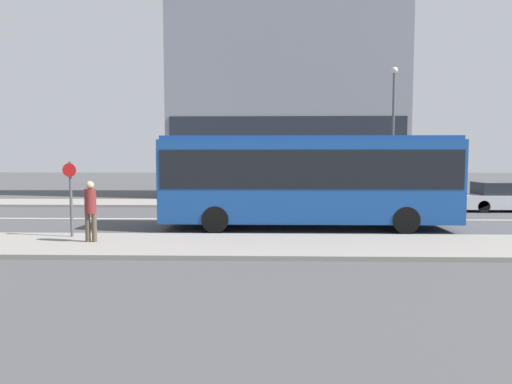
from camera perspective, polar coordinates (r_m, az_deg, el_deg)
The scene contains 10 objects.
ground_plane at distance 19.90m, azimuth -3.05°, elevation -3.40°, with size 120.00×120.00×0.00m, color #444447.
sidewalk_near at distance 13.75m, azimuth -5.14°, elevation -6.65°, with size 44.00×3.50×0.13m.
sidewalk_far at distance 26.08m, azimuth -1.97°, elevation -1.41°, with size 44.00×3.50×0.13m.
lane_centerline at distance 19.90m, azimuth -3.05°, elevation -3.39°, with size 41.80×0.16×0.01m.
apartment_block_left_tower at distance 31.67m, azimuth 3.82°, elevation 13.27°, with size 15.67×4.30×15.21m.
city_bus at distance 17.30m, azimuth 6.42°, elevation 2.00°, with size 10.89×2.63×3.45m.
parked_car_0 at distance 25.98m, azimuth 28.50°, elevation -0.61°, with size 4.46×1.81×1.45m.
pedestrian_near_stop at distance 14.64m, azimuth -19.99°, elevation -1.78°, with size 0.35×0.34×1.85m.
bus_stop_sign at distance 15.80m, azimuth -22.16°, elevation -0.07°, with size 0.44×0.12×2.42m.
street_lamp at distance 26.30m, azimuth 16.78°, elevation 8.41°, with size 0.36×0.36×7.44m.
Camera 1 is at (1.57, -19.65, 2.69)m, focal length 32.00 mm.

